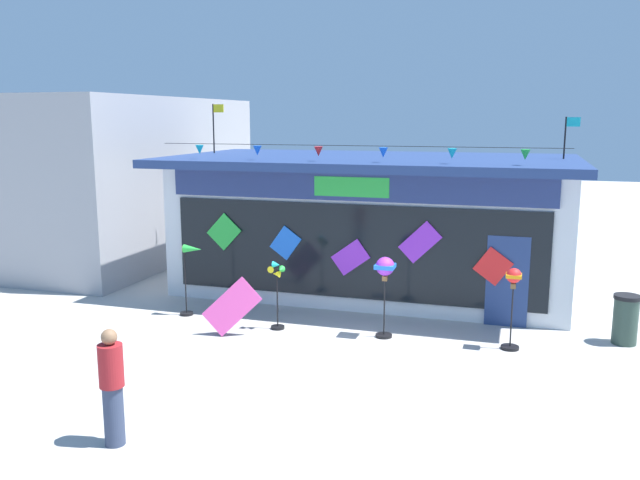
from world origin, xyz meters
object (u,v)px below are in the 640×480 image
wind_spinner_center_right (513,291)px  display_kite_on_ground (232,307)px  wind_spinner_center_left (385,273)px  trash_bin (625,319)px  kite_shop_building (374,222)px  wind_spinner_left (277,287)px  person_mid_plaza (112,386)px  wind_spinner_far_left (191,267)px

wind_spinner_center_right → display_kite_on_ground: bearing=-171.3°
wind_spinner_center_left → trash_bin: wind_spinner_center_left is taller
kite_shop_building → wind_spinner_left: kite_shop_building is taller
wind_spinner_left → person_mid_plaza: (-0.35, -5.44, -0.09)m
wind_spinner_far_left → wind_spinner_center_right: (7.07, -0.16, 0.03)m
wind_spinner_left → wind_spinner_center_left: (2.31, 0.17, 0.42)m
wind_spinner_left → person_mid_plaza: 5.45m
wind_spinner_center_left → trash_bin: (4.72, 1.03, -0.85)m
wind_spinner_left → kite_shop_building: bearing=73.5°
person_mid_plaza → wind_spinner_far_left: bearing=-150.1°
wind_spinner_center_left → wind_spinner_center_right: size_ratio=1.04×
wind_spinner_left → display_kite_on_ground: (-0.75, -0.66, -0.32)m
wind_spinner_center_left → wind_spinner_center_right: 2.53m
wind_spinner_far_left → wind_spinner_center_left: wind_spinner_center_left is taller
wind_spinner_center_right → person_mid_plaza: (-5.18, -5.63, -0.33)m
person_mid_plaza → trash_bin: person_mid_plaza is taller
trash_bin → kite_shop_building: bearing=153.9°
kite_shop_building → wind_spinner_center_left: size_ratio=5.95×
wind_spinner_left → wind_spinner_center_right: 4.85m
wind_spinner_far_left → trash_bin: (9.26, 0.85, -0.65)m
wind_spinner_far_left → trash_bin: wind_spinner_far_left is taller
wind_spinner_left → display_kite_on_ground: wind_spinner_left is taller
wind_spinner_center_right → wind_spinner_center_left: bearing=-179.4°
wind_spinner_center_right → display_kite_on_ground: (-5.59, -0.85, -0.57)m
wind_spinner_far_left → person_mid_plaza: bearing=-72.0°
wind_spinner_center_right → trash_bin: 2.50m
wind_spinner_far_left → wind_spinner_center_right: 7.07m
wind_spinner_left → wind_spinner_center_left: 2.35m
wind_spinner_far_left → display_kite_on_ground: 1.87m
wind_spinner_center_left → wind_spinner_center_right: (2.53, 0.03, -0.17)m
wind_spinner_center_left → wind_spinner_center_right: bearing=0.6°
wind_spinner_far_left → person_mid_plaza: size_ratio=0.99×
wind_spinner_center_right → person_mid_plaza: 7.66m
person_mid_plaza → display_kite_on_ground: (-0.40, 4.78, -0.23)m
wind_spinner_far_left → display_kite_on_ground: wind_spinner_far_left is taller
wind_spinner_left → person_mid_plaza: person_mid_plaza is taller
kite_shop_building → display_kite_on_ground: size_ratio=8.73×
kite_shop_building → trash_bin: bearing=-26.1°
kite_shop_building → wind_spinner_far_left: bearing=-132.9°
wind_spinner_center_right → wind_spinner_far_left: bearing=178.7°
kite_shop_building → wind_spinner_center_left: kite_shop_building is taller
kite_shop_building → wind_spinner_center_right: bearing=-46.7°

